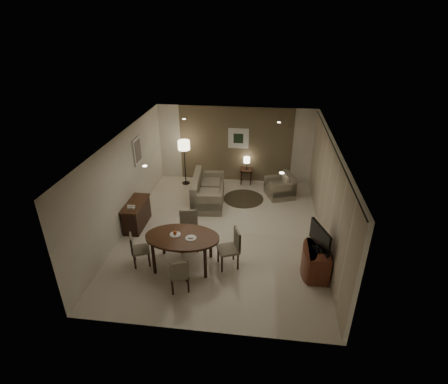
# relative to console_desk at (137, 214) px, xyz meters

# --- Properties ---
(room_shell) EXTENTS (5.50, 7.00, 2.70)m
(room_shell) POSITION_rel_console_desk_xyz_m (2.49, 0.40, 0.98)
(room_shell) COLOR beige
(room_shell) RESTS_ON ground
(taupe_accent) EXTENTS (3.96, 0.03, 2.70)m
(taupe_accent) POSITION_rel_console_desk_xyz_m (2.49, 3.48, 0.98)
(taupe_accent) COLOR brown
(taupe_accent) RESTS_ON wall_back
(curtain_wall) EXTENTS (0.08, 6.70, 2.58)m
(curtain_wall) POSITION_rel_console_desk_xyz_m (5.17, 0.00, 0.95)
(curtain_wall) COLOR beige
(curtain_wall) RESTS_ON wall_right
(curtain_rod) EXTENTS (0.03, 6.80, 0.03)m
(curtain_rod) POSITION_rel_console_desk_xyz_m (5.17, 0.00, 2.27)
(curtain_rod) COLOR black
(curtain_rod) RESTS_ON wall_right
(art_back_frame) EXTENTS (0.72, 0.03, 0.72)m
(art_back_frame) POSITION_rel_console_desk_xyz_m (2.59, 3.46, 1.23)
(art_back_frame) COLOR silver
(art_back_frame) RESTS_ON wall_back
(art_back_canvas) EXTENTS (0.34, 0.01, 0.34)m
(art_back_canvas) POSITION_rel_console_desk_xyz_m (2.59, 3.44, 1.23)
(art_back_canvas) COLOR black
(art_back_canvas) RESTS_ON wall_back
(art_left_frame) EXTENTS (0.03, 0.60, 0.80)m
(art_left_frame) POSITION_rel_console_desk_xyz_m (-0.23, 1.20, 1.48)
(art_left_frame) COLOR silver
(art_left_frame) RESTS_ON wall_left
(art_left_canvas) EXTENTS (0.01, 0.46, 0.64)m
(art_left_canvas) POSITION_rel_console_desk_xyz_m (-0.21, 1.20, 1.48)
(art_left_canvas) COLOR gray
(art_left_canvas) RESTS_ON wall_left
(downlight_nl) EXTENTS (0.10, 0.10, 0.01)m
(downlight_nl) POSITION_rel_console_desk_xyz_m (1.09, -1.80, 2.31)
(downlight_nl) COLOR white
(downlight_nl) RESTS_ON ceiling
(downlight_nr) EXTENTS (0.10, 0.10, 0.01)m
(downlight_nr) POSITION_rel_console_desk_xyz_m (3.89, -1.80, 2.31)
(downlight_nr) COLOR white
(downlight_nr) RESTS_ON ceiling
(downlight_fl) EXTENTS (0.10, 0.10, 0.01)m
(downlight_fl) POSITION_rel_console_desk_xyz_m (1.09, 1.80, 2.31)
(downlight_fl) COLOR white
(downlight_fl) RESTS_ON ceiling
(downlight_fr) EXTENTS (0.10, 0.10, 0.01)m
(downlight_fr) POSITION_rel_console_desk_xyz_m (3.89, 1.80, 2.31)
(downlight_fr) COLOR white
(downlight_fr) RESTS_ON ceiling
(console_desk) EXTENTS (0.48, 1.20, 0.75)m
(console_desk) POSITION_rel_console_desk_xyz_m (0.00, 0.00, 0.00)
(console_desk) COLOR #4D2B19
(console_desk) RESTS_ON floor
(telephone) EXTENTS (0.20, 0.14, 0.09)m
(telephone) POSITION_rel_console_desk_xyz_m (0.00, -0.30, 0.43)
(telephone) COLOR white
(telephone) RESTS_ON console_desk
(tv_cabinet) EXTENTS (0.48, 0.90, 0.70)m
(tv_cabinet) POSITION_rel_console_desk_xyz_m (4.89, -1.50, -0.03)
(tv_cabinet) COLOR brown
(tv_cabinet) RESTS_ON floor
(flat_tv) EXTENTS (0.36, 0.85, 0.60)m
(flat_tv) POSITION_rel_console_desk_xyz_m (4.87, -1.50, 0.65)
(flat_tv) COLOR black
(flat_tv) RESTS_ON tv_cabinet
(dining_table) EXTENTS (1.77, 1.10, 0.83)m
(dining_table) POSITION_rel_console_desk_xyz_m (1.72, -1.57, 0.04)
(dining_table) COLOR #4D2B19
(dining_table) RESTS_ON floor
(chair_near) EXTENTS (0.53, 0.53, 0.86)m
(chair_near) POSITION_rel_console_desk_xyz_m (1.82, -2.38, 0.06)
(chair_near) COLOR gray
(chair_near) RESTS_ON floor
(chair_far) EXTENTS (0.58, 0.58, 1.00)m
(chair_far) POSITION_rel_console_desk_xyz_m (1.72, -0.87, 0.13)
(chair_far) COLOR gray
(chair_far) RESTS_ON floor
(chair_left) EXTENTS (0.53, 0.53, 0.85)m
(chair_left) POSITION_rel_console_desk_xyz_m (0.70, -1.65, 0.05)
(chair_left) COLOR gray
(chair_left) RESTS_ON floor
(chair_right) EXTENTS (0.61, 0.61, 0.98)m
(chair_right) POSITION_rel_console_desk_xyz_m (2.79, -1.46, 0.11)
(chair_right) COLOR gray
(chair_right) RESTS_ON floor
(plate_a) EXTENTS (0.26, 0.26, 0.02)m
(plate_a) POSITION_rel_console_desk_xyz_m (1.54, -1.52, 0.46)
(plate_a) COLOR white
(plate_a) RESTS_ON dining_table
(plate_b) EXTENTS (0.26, 0.26, 0.02)m
(plate_b) POSITION_rel_console_desk_xyz_m (1.94, -1.62, 0.46)
(plate_b) COLOR white
(plate_b) RESTS_ON dining_table
(fruit_apple) EXTENTS (0.09, 0.09, 0.09)m
(fruit_apple) POSITION_rel_console_desk_xyz_m (1.54, -1.52, 0.51)
(fruit_apple) COLOR #B83C15
(fruit_apple) RESTS_ON plate_a
(napkin) EXTENTS (0.12, 0.08, 0.03)m
(napkin) POSITION_rel_console_desk_xyz_m (1.94, -1.62, 0.48)
(napkin) COLOR white
(napkin) RESTS_ON plate_b
(round_rug) EXTENTS (1.32, 1.32, 0.01)m
(round_rug) POSITION_rel_console_desk_xyz_m (2.92, 2.01, -0.37)
(round_rug) COLOR #3C3421
(round_rug) RESTS_ON floor
(sofa) EXTENTS (1.97, 1.11, 0.89)m
(sofa) POSITION_rel_console_desk_xyz_m (1.79, 1.68, 0.07)
(sofa) COLOR gray
(sofa) RESTS_ON floor
(armchair) EXTENTS (1.06, 1.09, 0.77)m
(armchair) POSITION_rel_console_desk_xyz_m (4.10, 2.36, 0.01)
(armchair) COLOR gray
(armchair) RESTS_ON floor
(side_table) EXTENTS (0.43, 0.43, 0.54)m
(side_table) POSITION_rel_console_desk_xyz_m (2.92, 3.24, -0.10)
(side_table) COLOR black
(side_table) RESTS_ON floor
(table_lamp) EXTENTS (0.22, 0.22, 0.50)m
(table_lamp) POSITION_rel_console_desk_xyz_m (2.92, 3.25, 0.42)
(table_lamp) COLOR #FFEAC1
(table_lamp) RESTS_ON side_table
(floor_lamp) EXTENTS (0.41, 0.41, 1.61)m
(floor_lamp) POSITION_rel_console_desk_xyz_m (0.76, 2.93, 0.43)
(floor_lamp) COLOR #FFE5B7
(floor_lamp) RESTS_ON floor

